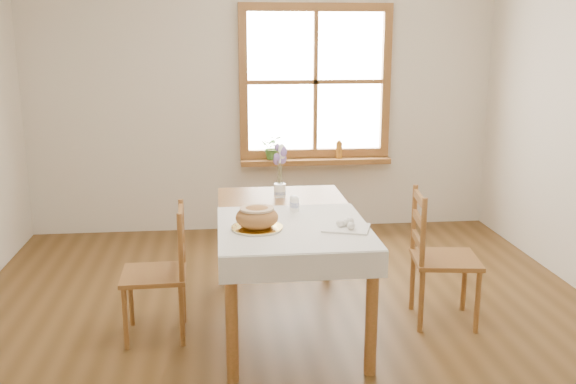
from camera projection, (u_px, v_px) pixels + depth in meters
name	position (u px, v px, depth m)	size (l,w,h in m)	color
ground	(293.00, 341.00, 4.05)	(5.00, 5.00, 0.00)	brown
room_walls	(294.00, 67.00, 3.65)	(4.60, 5.10, 2.65)	beige
window	(315.00, 82.00, 6.15)	(1.46, 0.08, 1.46)	#96592E
window_sill	(316.00, 161.00, 6.26)	(1.46, 0.20, 0.05)	#96592E
dining_table	(288.00, 227.00, 4.19)	(0.90, 1.60, 0.75)	#96592E
table_linen	(293.00, 227.00, 3.87)	(0.91, 0.99, 0.01)	white
chair_left	(154.00, 272.00, 4.04)	(0.40, 0.42, 0.85)	#96592E
chair_right	(446.00, 257.00, 4.25)	(0.42, 0.44, 0.90)	#96592E
bread_plate	(257.00, 228.00, 3.81)	(0.30, 0.30, 0.02)	white
bread_loaf	(257.00, 215.00, 3.79)	(0.26, 0.26, 0.14)	#B2773F
egg_napkin	(346.00, 228.00, 3.82)	(0.27, 0.23, 0.01)	white
eggs	(346.00, 223.00, 3.81)	(0.21, 0.19, 0.05)	silver
salt_shaker	(295.00, 204.00, 4.19)	(0.06, 0.06, 0.11)	white
pepper_shaker	(294.00, 202.00, 4.22)	(0.05, 0.05, 0.10)	white
flower_vase	(280.00, 191.00, 4.59)	(0.09, 0.09, 0.09)	white
lavender_bouquet	(280.00, 166.00, 4.54)	(0.15, 0.15, 0.28)	#7F61AC
potted_plant	(273.00, 150.00, 6.19)	(0.21, 0.24, 0.18)	#3F742E
amber_bottle	(339.00, 149.00, 6.26)	(0.06, 0.06, 0.18)	#AF6C20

